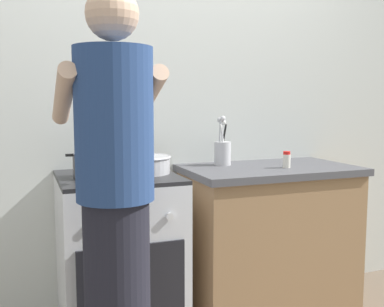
# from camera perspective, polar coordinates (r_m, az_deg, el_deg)

# --- Properties ---
(back_wall) EXTENTS (3.20, 0.10, 2.50)m
(back_wall) POSITION_cam_1_polar(r_m,az_deg,el_deg) (2.81, 0.11, 6.02)
(back_wall) COLOR silver
(back_wall) RESTS_ON ground
(countertop) EXTENTS (1.00, 0.60, 0.90)m
(countertop) POSITION_cam_1_polar(r_m,az_deg,el_deg) (2.77, 9.65, -10.83)
(countertop) COLOR #99724C
(countertop) RESTS_ON ground
(stove_range) EXTENTS (0.60, 0.62, 0.90)m
(stove_range) POSITION_cam_1_polar(r_m,az_deg,el_deg) (2.46, -9.21, -13.15)
(stove_range) COLOR silver
(stove_range) RESTS_ON ground
(pot) EXTENTS (0.24, 0.17, 0.12)m
(pot) POSITION_cam_1_polar(r_m,az_deg,el_deg) (2.29, -12.75, -1.48)
(pot) COLOR #38383D
(pot) RESTS_ON stove_range
(mixing_bowl) EXTENTS (0.30, 0.30, 0.09)m
(mixing_bowl) POSITION_cam_1_polar(r_m,az_deg,el_deg) (2.39, -6.23, -1.30)
(mixing_bowl) COLOR #B7B7BC
(mixing_bowl) RESTS_ON stove_range
(utensil_crock) EXTENTS (0.10, 0.10, 0.30)m
(utensil_crock) POSITION_cam_1_polar(r_m,az_deg,el_deg) (2.69, 3.89, 0.45)
(utensil_crock) COLOR silver
(utensil_crock) RESTS_ON countertop
(spice_bottle) EXTENTS (0.04, 0.04, 0.10)m
(spice_bottle) POSITION_cam_1_polar(r_m,az_deg,el_deg) (2.63, 11.91, -0.79)
(spice_bottle) COLOR silver
(spice_bottle) RESTS_ON countertop
(person) EXTENTS (0.41, 0.50, 1.70)m
(person) POSITION_cam_1_polar(r_m,az_deg,el_deg) (1.78, -9.66, -7.01)
(person) COLOR black
(person) RESTS_ON ground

